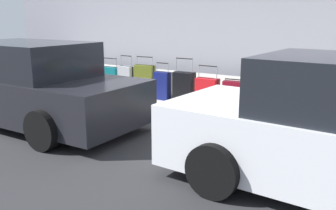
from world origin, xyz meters
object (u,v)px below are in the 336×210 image
object	(u,v)px
suitcase_black_6	(184,87)
bollard_post	(68,73)
parked_car_charcoal_1	(27,85)
suitcase_navy_7	(162,86)
suitcase_silver_2	(283,100)
fire_hydrant	(87,72)
suitcase_maroon_4	(233,95)
suitcase_teal_3	(255,99)
suitcase_olive_1	(313,102)
suitcase_olive_8	(145,81)
suitcase_teal_10	(110,79)
suitcase_silver_9	(127,80)
suitcase_red_5	(207,92)

from	to	relation	value
suitcase_black_6	bollard_post	world-z (taller)	suitcase_black_6
bollard_post	parked_car_charcoal_1	world-z (taller)	parked_car_charcoal_1
suitcase_navy_7	bollard_post	world-z (taller)	suitcase_navy_7
suitcase_silver_2	fire_hydrant	bearing A→B (deg)	0.08
suitcase_maroon_4	bollard_post	world-z (taller)	bollard_post
suitcase_teal_3	suitcase_maroon_4	size ratio (longest dim) A/B	1.28
suitcase_navy_7	parked_car_charcoal_1	world-z (taller)	parked_car_charcoal_1
suitcase_olive_1	suitcase_navy_7	world-z (taller)	suitcase_navy_7
suitcase_silver_2	suitcase_black_6	bearing A→B (deg)	-0.79
suitcase_maroon_4	suitcase_silver_2	bearing A→B (deg)	176.32
suitcase_silver_2	suitcase_maroon_4	world-z (taller)	suitcase_silver_2
suitcase_olive_8	suitcase_teal_10	xyz separation A→B (m)	(1.14, -0.04, -0.07)
suitcase_teal_3	parked_car_charcoal_1	size ratio (longest dim) A/B	0.17
suitcase_teal_3	suitcase_maroon_4	world-z (taller)	suitcase_teal_3
suitcase_silver_2	suitcase_black_6	size ratio (longest dim) A/B	0.90
suitcase_navy_7	suitcase_silver_9	distance (m)	1.12
suitcase_navy_7	suitcase_olive_8	bearing A→B (deg)	-6.21
suitcase_olive_1	suitcase_navy_7	bearing A→B (deg)	1.48
suitcase_olive_8	suitcase_silver_9	bearing A→B (deg)	-0.25
suitcase_red_5	parked_car_charcoal_1	size ratio (longest dim) A/B	0.18
suitcase_silver_2	suitcase_silver_9	xyz separation A→B (m)	(3.88, -0.03, 0.03)
suitcase_red_5	suitcase_navy_7	xyz separation A→B (m)	(1.14, 0.04, 0.02)
suitcase_olive_1	suitcase_black_6	xyz separation A→B (m)	(2.77, 0.02, 0.01)
suitcase_silver_2	suitcase_silver_9	size ratio (longest dim) A/B	0.93
suitcase_black_6	suitcase_navy_7	distance (m)	0.54
suitcase_silver_9	suitcase_red_5	bearing A→B (deg)	179.54
suitcase_navy_7	suitcase_silver_9	world-z (taller)	suitcase_silver_9
suitcase_maroon_4	suitcase_teal_10	bearing A→B (deg)	0.07
suitcase_red_5	fire_hydrant	world-z (taller)	suitcase_red_5
suitcase_silver_9	bollard_post	distance (m)	1.93
suitcase_silver_9	bollard_post	bearing A→B (deg)	5.44
suitcase_olive_1	suitcase_teal_10	size ratio (longest dim) A/B	0.83
suitcase_olive_1	suitcase_teal_3	bearing A→B (deg)	7.17
suitcase_navy_7	suitcase_teal_3	bearing A→B (deg)	178.78
suitcase_olive_1	parked_car_charcoal_1	distance (m)	5.39
suitcase_black_6	fire_hydrant	xyz separation A→B (m)	(2.99, 0.04, 0.10)
suitcase_navy_7	fire_hydrant	distance (m)	2.45
suitcase_silver_9	suitcase_teal_10	size ratio (longest dim) A/B	1.11
suitcase_olive_1	suitcase_olive_8	bearing A→B (deg)	0.39
suitcase_olive_8	fire_hydrant	xyz separation A→B (m)	(1.90, 0.03, 0.06)
suitcase_teal_3	suitcase_red_5	xyz separation A→B (m)	(1.11, -0.09, 0.02)
parked_car_charcoal_1	fire_hydrant	bearing A→B (deg)	-67.54
suitcase_red_5	suitcase_silver_9	xyz separation A→B (m)	(2.25, -0.02, 0.05)
suitcase_silver_2	fire_hydrant	xyz separation A→B (m)	(5.21, 0.01, 0.12)
suitcase_teal_10	parked_car_charcoal_1	world-z (taller)	parked_car_charcoal_1
suitcase_olive_1	suitcase_teal_10	world-z (taller)	suitcase_teal_10
suitcase_teal_3	suitcase_olive_8	xyz separation A→B (m)	(2.80, -0.11, 0.10)
suitcase_black_6	suitcase_teal_10	xyz separation A→B (m)	(2.22, -0.03, -0.02)
fire_hydrant	suitcase_silver_9	bearing A→B (deg)	-178.59
bollard_post	suitcase_navy_7	bearing A→B (deg)	-177.72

